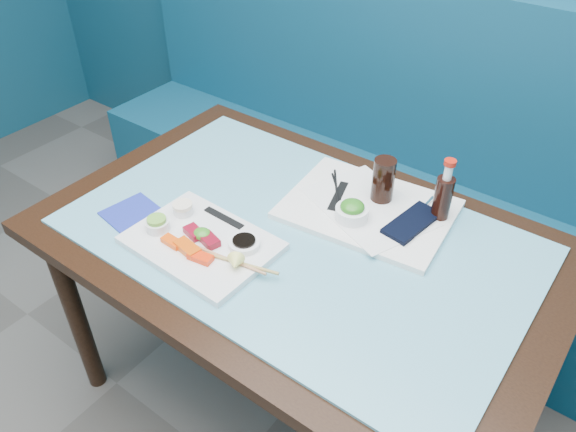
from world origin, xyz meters
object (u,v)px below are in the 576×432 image
Objects in this scene: sashimi_plate at (202,243)px; serving_tray at (368,209)px; booth_bench at (417,200)px; dining_table at (297,258)px; seaweed_bowl at (352,213)px; cola_bottle_body at (442,200)px; cola_glass at (383,180)px; blue_napkin at (133,214)px.

sashimi_plate is 0.83× the size of serving_tray.
booth_bench is 0.89m from dining_table.
serving_tray is at bearing 82.41° from seaweed_bowl.
cola_bottle_body is (0.28, -0.56, 0.45)m from booth_bench.
booth_bench is 2.14× the size of dining_table.
sashimi_plate is at bearing -122.67° from cola_glass.
cola_bottle_body is 0.86m from blue_napkin.
cola_glass reaches higher than seaweed_bowl.
blue_napkin is (-0.52, -0.33, -0.03)m from seaweed_bowl.
sashimi_plate is 4.12× the size of seaweed_bowl.
sashimi_plate is 0.41m from seaweed_bowl.
cola_glass reaches higher than serving_tray.
dining_table is at bearing -126.88° from seaweed_bowl.
cola_bottle_body is at bearing 18.15° from serving_tray.
booth_bench is 32.81× the size of seaweed_bowl.
serving_tray is (0.10, 0.20, 0.10)m from dining_table.
seaweed_bowl is 0.14m from cola_glass.
serving_tray is 3.21× the size of blue_napkin.
serving_tray is at bearing 56.68° from sashimi_plate.
serving_tray is 0.21m from cola_bottle_body.
seaweed_bowl is 0.62m from blue_napkin.
serving_tray is (0.28, 0.39, -0.00)m from sashimi_plate.
dining_table is at bearing -113.97° from cola_glass.
serving_tray is (0.10, -0.64, 0.39)m from booth_bench.
cola_glass is (0.29, 0.45, 0.07)m from sashimi_plate.
cola_bottle_body is at bearing 39.35° from seaweed_bowl.
dining_table is 10.75× the size of cola_glass.
booth_bench is at bearing 97.39° from seaweed_bowl.
seaweed_bowl is at bearing -140.65° from cola_bottle_body.
booth_bench is 0.83m from seaweed_bowl.
booth_bench reaches higher than sashimi_plate.
blue_napkin is at bearing -147.15° from seaweed_bowl.
cola_bottle_body reaches higher than sashimi_plate.
sashimi_plate is at bearing -130.10° from seaweed_bowl.
cola_bottle_body reaches higher than serving_tray.
serving_tray is at bearing -155.95° from cola_bottle_body.
booth_bench is 6.57× the size of serving_tray.
dining_table is 3.71× the size of sashimi_plate.
dining_table is 0.33m from cola_glass.
seaweed_bowl reaches higher than dining_table.
booth_bench is at bearing 100.90° from cola_glass.
cola_bottle_body is (0.45, 0.47, 0.06)m from sashimi_plate.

